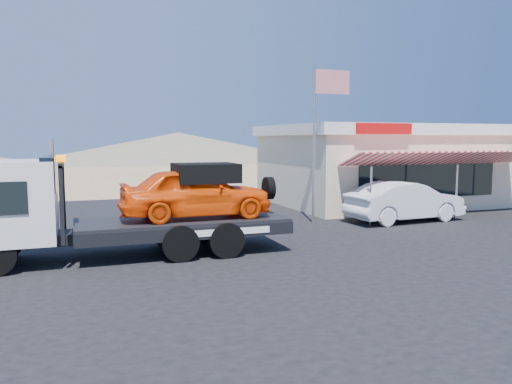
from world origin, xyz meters
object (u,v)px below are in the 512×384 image
tow_truck (126,203)px  jerky_store (377,164)px  white_sedan (405,201)px  flagpole (320,125)px

tow_truck → jerky_store: jerky_store is taller
white_sedan → jerky_store: (2.25, 5.40, 1.18)m
flagpole → white_sedan: bearing=-15.6°
white_sedan → jerky_store: bearing=-26.9°
jerky_store → flagpole: 7.36m
jerky_store → flagpole: (-5.57, -4.47, 1.77)m
white_sedan → flagpole: bearing=70.2°
white_sedan → tow_truck: bearing=98.1°
tow_truck → flagpole: flagpole is taller
white_sedan → flagpole: 4.53m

